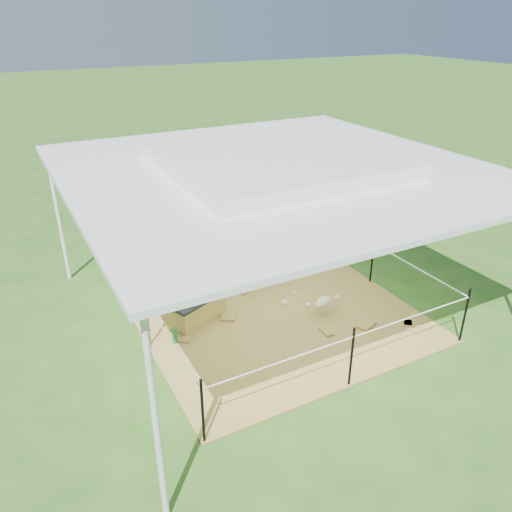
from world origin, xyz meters
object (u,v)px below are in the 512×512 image
straw_bale (196,309)px  picnic_table_near (210,166)px  foal (323,300)px  picnic_table_far (258,147)px  woman (199,266)px  distant_person (209,164)px  green_bottle (175,335)px  pony (248,269)px  trash_barrel (258,169)px

straw_bale → picnic_table_near: 8.51m
foal → picnic_table_far: bearing=43.0°
woman → picnic_table_near: bearing=132.5°
picnic_table_near → distant_person: (-0.19, -0.35, 0.18)m
straw_bale → green_bottle: straw_bale is taller
straw_bale → distant_person: 8.13m
woman → distant_person: size_ratio=1.15×
woman → pony: size_ratio=1.16×
green_bottle → pony: bearing=28.6°
foal → picnic_table_near: bearing=55.0°
green_bottle → trash_barrel: 8.50m
pony → woman: bearing=113.6°
straw_bale → distant_person: (3.40, 7.38, 0.27)m
woman → pony: 1.44m
picnic_table_far → distant_person: (-2.72, -1.74, 0.13)m
green_bottle → picnic_table_near: size_ratio=0.17×
woman → distant_person: woman is taller
trash_barrel → distant_person: 1.62m
straw_bale → foal: bearing=-23.0°
distant_person → woman: bearing=62.5°
woman → straw_bale: bearing=-113.2°
straw_bale → picnic_table_far: size_ratio=0.54×
pony → foal: bearing=-153.3°
straw_bale → pony: (1.29, 0.55, 0.21)m
straw_bale → trash_barrel: 7.81m
trash_barrel → picnic_table_near: size_ratio=0.60×
green_bottle → picnic_table_near: bearing=63.2°
pony → trash_barrel: trash_barrel is taller
foal → picnic_table_near: 8.73m
straw_bale → green_bottle: bearing=-140.7°
green_bottle → picnic_table_far: bearing=55.1°
straw_bale → foal: 2.22m
trash_barrel → foal: bearing=-109.7°
straw_bale → green_bottle: size_ratio=3.60×
pony → picnic_table_far: 9.84m
pony → trash_barrel: size_ratio=1.06×
trash_barrel → distant_person: size_ratio=0.93×
pony → picnic_table_far: bearing=-30.8°
trash_barrel → green_bottle: bearing=-127.4°
woman → pony: woman is taller
trash_barrel → picnic_table_near: trash_barrel is taller
picnic_table_near → distant_person: 0.43m
picnic_table_near → picnic_table_far: size_ratio=0.87×
straw_bale → pony: size_ratio=0.96×
pony → picnic_table_far: pony is taller
pony → green_bottle: bearing=117.3°
straw_bale → picnic_table_far: bearing=56.1°
woman → picnic_table_far: 10.95m
straw_bale → picnic_table_far: picnic_table_far is taller
picnic_table_far → pony: bearing=-117.0°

